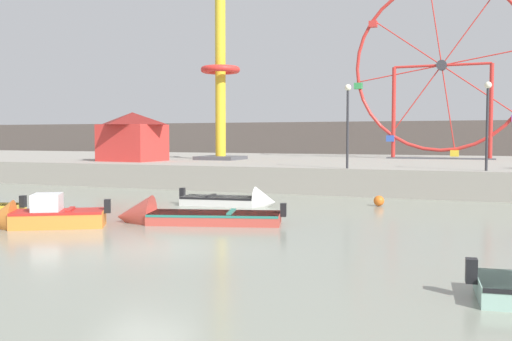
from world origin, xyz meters
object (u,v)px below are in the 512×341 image
(motorboat_pale_grey, at_px, (238,201))
(ferris_wheel_red_frame, at_px, (442,68))
(promenade_lamp_near, at_px, (487,113))
(promenade_lamp_far, at_px, (348,114))
(mooring_buoy_orange, at_px, (379,201))
(drop_tower_yellow_tower, at_px, (220,79))
(motorboat_orange_hull, at_px, (40,216))
(motorboat_faded_red, at_px, (178,217))
(carnival_booth_red_striped, at_px, (133,136))

(motorboat_pale_grey, relative_size, ferris_wheel_red_frame, 0.34)
(motorboat_pale_grey, relative_size, promenade_lamp_near, 1.04)
(promenade_lamp_far, relative_size, mooring_buoy_orange, 9.32)
(drop_tower_yellow_tower, bearing_deg, promenade_lamp_far, -36.27)
(motorboat_orange_hull, distance_m, ferris_wheel_red_frame, 30.77)
(motorboat_orange_hull, relative_size, motorboat_faded_red, 0.65)
(motorboat_orange_hull, xyz_separation_m, promenade_lamp_near, (13.08, 14.10, 3.62))
(drop_tower_yellow_tower, bearing_deg, promenade_lamp_near, -23.37)
(motorboat_pale_grey, bearing_deg, motorboat_orange_hull, -122.93)
(promenade_lamp_near, bearing_deg, motorboat_pale_grey, -146.51)
(drop_tower_yellow_tower, height_order, carnival_booth_red_striped, drop_tower_yellow_tower)
(promenade_lamp_near, relative_size, mooring_buoy_orange, 9.20)
(ferris_wheel_red_frame, bearing_deg, promenade_lamp_far, -102.37)
(promenade_lamp_far, bearing_deg, mooring_buoy_orange, -59.72)
(promenade_lamp_near, bearing_deg, drop_tower_yellow_tower, 156.63)
(motorboat_orange_hull, bearing_deg, carnival_booth_red_striped, -95.94)
(drop_tower_yellow_tower, distance_m, carnival_booth_red_striped, 7.05)
(promenade_lamp_near, bearing_deg, ferris_wheel_red_frame, 102.59)
(drop_tower_yellow_tower, distance_m, promenade_lamp_far, 13.31)
(motorboat_faded_red, xyz_separation_m, mooring_buoy_orange, (5.39, 7.34, 0.02))
(ferris_wheel_red_frame, bearing_deg, mooring_buoy_orange, -92.93)
(motorboat_orange_hull, distance_m, drop_tower_yellow_tower, 22.63)
(motorboat_faded_red, relative_size, carnival_booth_red_striped, 1.42)
(drop_tower_yellow_tower, relative_size, promenade_lamp_far, 3.10)
(ferris_wheel_red_frame, height_order, promenade_lamp_far, ferris_wheel_red_frame)
(motorboat_faded_red, xyz_separation_m, drop_tower_yellow_tower, (-7.35, 18.88, 6.57))
(motorboat_faded_red, relative_size, drop_tower_yellow_tower, 0.45)
(motorboat_pale_grey, height_order, carnival_booth_red_striped, carnival_booth_red_striped)
(ferris_wheel_red_frame, bearing_deg, motorboat_faded_red, -103.82)
(motorboat_pale_grey, xyz_separation_m, promenade_lamp_far, (3.24, 5.92, 3.79))
(ferris_wheel_red_frame, bearing_deg, carnival_booth_red_striped, -148.60)
(mooring_buoy_orange, bearing_deg, ferris_wheel_red_frame, 87.07)
(motorboat_orange_hull, distance_m, motorboat_pale_grey, 8.51)
(promenade_lamp_near, height_order, mooring_buoy_orange, promenade_lamp_near)
(motorboat_faded_red, xyz_separation_m, carnival_booth_red_striped, (-11.61, 14.77, 2.75))
(motorboat_faded_red, bearing_deg, motorboat_pale_grey, -105.59)
(motorboat_orange_hull, bearing_deg, drop_tower_yellow_tower, -110.89)
(ferris_wheel_red_frame, height_order, carnival_booth_red_striped, ferris_wheel_red_frame)
(promenade_lamp_near, distance_m, mooring_buoy_orange, 7.00)
(motorboat_faded_red, relative_size, mooring_buoy_orange, 13.02)
(motorboat_orange_hull, height_order, promenade_lamp_far, promenade_lamp_far)
(motorboat_pale_grey, relative_size, drop_tower_yellow_tower, 0.33)
(motorboat_orange_hull, height_order, ferris_wheel_red_frame, ferris_wheel_red_frame)
(carnival_booth_red_striped, height_order, mooring_buoy_orange, carnival_booth_red_striped)
(promenade_lamp_far, bearing_deg, motorboat_orange_hull, -116.24)
(ferris_wheel_red_frame, height_order, drop_tower_yellow_tower, drop_tower_yellow_tower)
(motorboat_faded_red, xyz_separation_m, promenade_lamp_far, (3.14, 11.19, 3.80))
(motorboat_pale_grey, distance_m, mooring_buoy_orange, 5.87)
(drop_tower_yellow_tower, bearing_deg, motorboat_faded_red, -68.73)
(motorboat_faded_red, bearing_deg, drop_tower_yellow_tower, -85.44)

